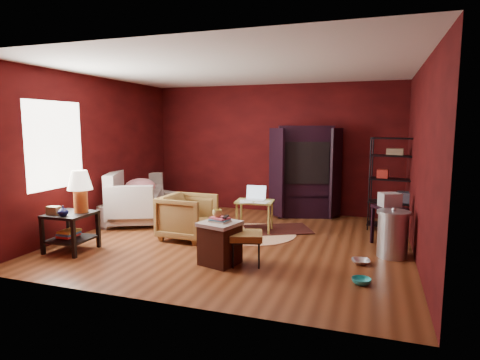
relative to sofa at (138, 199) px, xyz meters
The scene contains 18 objects.
room 2.81m from the sofa, 21.46° to the right, with size 5.54×5.04×2.84m.
sofa is the anchor object (origin of this frame).
armchair 1.98m from the sofa, 33.07° to the right, with size 0.81×0.75×0.83m, color black.
pet_bowl_steel 4.74m from the sofa, 17.93° to the right, with size 0.26×0.06×0.26m, color silver.
pet_bowl_turquoise 5.06m from the sofa, 25.88° to the right, with size 0.23×0.07×0.23m, color #29C0BF.
vase 2.51m from the sofa, 82.39° to the right, with size 0.15×0.16×0.15m, color #0D1141.
mug 3.35m from the sofa, 38.48° to the right, with size 0.13×0.10×0.13m, color #D7CE69.
side_table 2.26m from the sofa, 81.44° to the right, with size 0.64×0.64×1.24m.
sofa_cushions 0.10m from the sofa, 123.08° to the right, with size 1.70×2.37×0.93m.
hamper 3.37m from the sofa, 38.16° to the right, with size 0.60×0.60×0.68m.
footstool 3.59m from the sofa, 33.44° to the right, with size 0.55×0.55×0.45m.
rug_round 2.72m from the sofa, ahead, with size 1.52×1.52×0.01m.
rug_oriental 3.01m from the sofa, ahead, with size 1.41×1.23×0.01m.
laptop_desk 2.63m from the sofa, ahead, with size 0.71×0.58×0.82m.
tv_armoire 3.53m from the sofa, 21.44° to the left, with size 1.45×1.04×1.91m.
wire_shelving 5.04m from the sofa, ahead, with size 0.87×0.45×1.70m.
small_stand 4.91m from the sofa, ahead, with size 0.57×0.57×0.86m.
trash_can 5.02m from the sofa, 11.37° to the right, with size 0.62×0.62×0.74m.
Camera 1 is at (2.16, -6.14, 1.91)m, focal length 30.00 mm.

